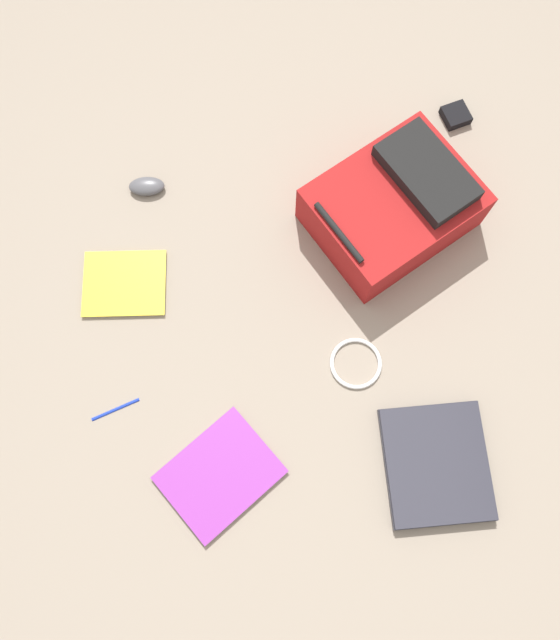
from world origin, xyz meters
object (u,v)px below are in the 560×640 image
Objects in this scene: laptop at (436,464)px; earbud_pouch at (456,115)px; computer_mouse at (147,186)px; backpack at (394,205)px; cable_coil at (356,363)px; pen_black at (115,409)px; book_manual at (220,474)px; book_red at (125,284)px.

earbud_pouch is (-1.00, 0.24, -0.00)m from laptop.
backpack is at bearing 80.23° from computer_mouse.
backpack is 3.74× the size of cable_coil.
cable_coil is 1.06× the size of pen_black.
computer_mouse is at bearing 169.64° from pen_black.
pen_black is at bearing -6.33° from computer_mouse.
laptop reaches higher than book_manual.
cable_coil is at bearing -149.55° from laptop.
computer_mouse is at bearing -137.56° from cable_coil.
computer_mouse is 0.73× the size of cable_coil.
book_red is at bearing -126.63° from laptop.
cable_coil is (-0.28, -0.17, -0.01)m from laptop.
backpack is 0.71m from computer_mouse.
earbud_pouch is (-0.72, 0.40, 0.01)m from cable_coil.
backpack is at bearing 140.69° from book_manual.
book_red is 2.37× the size of computer_mouse.
pen_black is (-0.23, -0.81, -0.01)m from laptop.
pen_black is (0.64, -0.12, -0.01)m from computer_mouse.
earbud_pouch is (-0.43, 1.01, 0.01)m from book_red.
backpack reaches higher than laptop.
backpack reaches higher than cable_coil.
earbud_pouch is (-0.31, 0.25, -0.07)m from backpack.
book_red reaches higher than pen_black.
laptop is 2.31× the size of pen_black.
earbud_pouch is at bearing 102.47° from computer_mouse.
computer_mouse is at bearing -81.57° from earbud_pouch.
book_manual reaches higher than pen_black.
laptop is 0.33m from cable_coil.
backpack is 1.49× the size of book_manual.
backpack reaches higher than book_red.
cable_coil is 0.65m from pen_black.
book_red is at bearing 173.74° from pen_black.
laptop reaches higher than earbud_pouch.
backpack is at bearing -38.79° from earbud_pouch.
book_manual reaches higher than book_red.
book_manual is (0.66, -0.54, -0.08)m from backpack.
book_manual is (-0.03, -0.55, -0.01)m from laptop.
laptop is 2.97× the size of computer_mouse.
computer_mouse is (-0.86, -0.70, 0.00)m from laptop.
laptop is (0.69, 0.01, -0.07)m from backpack.
pen_black is at bearing -6.26° from book_red.
laptop is 0.84m from pen_black.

